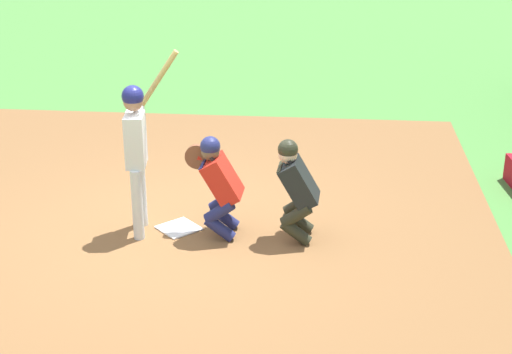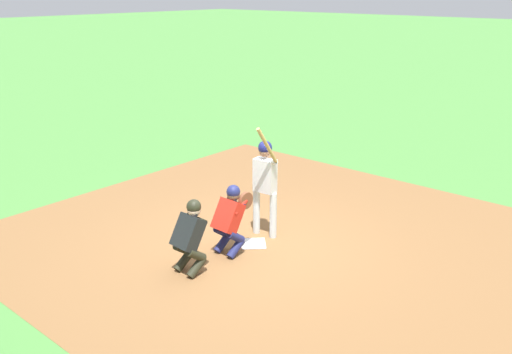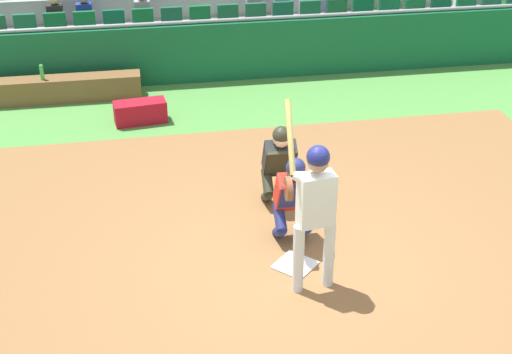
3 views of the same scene
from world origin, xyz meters
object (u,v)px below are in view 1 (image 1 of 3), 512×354
batter_at_plate (136,143)px  catcher_crouching (218,180)px  home_plate_umpire (296,185)px  home_plate_marker (179,228)px

batter_at_plate → catcher_crouching: batter_at_plate is taller
home_plate_umpire → home_plate_marker: bearing=86.6°
batter_at_plate → catcher_crouching: size_ratio=1.75×
home_plate_marker → catcher_crouching: bearing=-97.4°
home_plate_marker → batter_at_plate: batter_at_plate is taller
home_plate_marker → batter_at_plate: (-0.10, 0.44, 1.13)m
batter_at_plate → home_plate_umpire: batter_at_plate is taller
home_plate_marker → batter_at_plate: 1.22m
home_plate_marker → batter_at_plate: bearing=102.8°
home_plate_marker → catcher_crouching: size_ratio=0.35×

